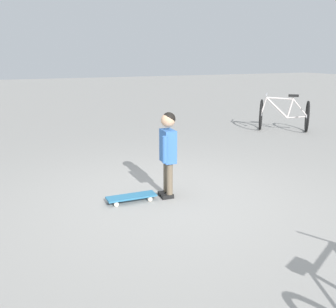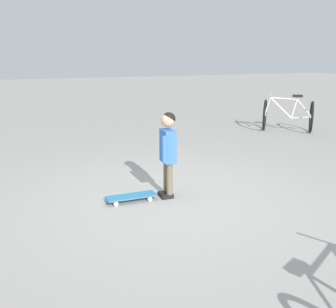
{
  "view_description": "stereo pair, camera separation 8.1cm",
  "coord_description": "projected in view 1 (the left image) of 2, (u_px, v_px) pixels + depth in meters",
  "views": [
    {
      "loc": [
        3.95,
        -1.8,
        1.73
      ],
      "look_at": [
        -0.16,
        -0.05,
        0.55
      ],
      "focal_mm": 40.63,
      "sensor_mm": 36.0,
      "label": 1
    },
    {
      "loc": [
        3.98,
        -1.72,
        1.73
      ],
      "look_at": [
        -0.16,
        -0.05,
        0.55
      ],
      "focal_mm": 40.63,
      "sensor_mm": 36.0,
      "label": 2
    }
  ],
  "objects": [
    {
      "name": "child_person",
      "position": [
        168.0,
        146.0,
        4.59
      ],
      "size": [
        0.36,
        0.23,
        1.06
      ],
      "color": "brown",
      "rests_on": "ground"
    },
    {
      "name": "skateboard",
      "position": [
        131.0,
        197.0,
        4.58
      ],
      "size": [
        0.19,
        0.6,
        0.07
      ],
      "color": "teal",
      "rests_on": "ground"
    },
    {
      "name": "ground_plane",
      "position": [
        177.0,
        200.0,
        4.63
      ],
      "size": [
        50.0,
        50.0,
        0.0
      ],
      "primitive_type": "plane",
      "color": "gray"
    },
    {
      "name": "bicycle_mid",
      "position": [
        284.0,
        114.0,
        8.72
      ],
      "size": [
        1.23,
        1.28,
        0.85
      ],
      "color": "black",
      "rests_on": "ground"
    }
  ]
}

